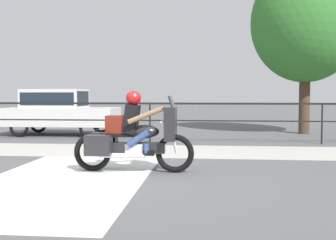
# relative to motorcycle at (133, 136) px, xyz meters

# --- Properties ---
(ground_plane) EXTENTS (120.00, 120.00, 0.00)m
(ground_plane) POSITION_rel_motorcycle_xyz_m (-0.35, -0.47, -0.69)
(ground_plane) COLOR #565659
(sidewalk_band) EXTENTS (44.00, 2.40, 0.01)m
(sidewalk_band) POSITION_rel_motorcycle_xyz_m (-0.35, 2.93, -0.68)
(sidewalk_band) COLOR #B7B2A8
(sidewalk_band) RESTS_ON ground
(crosswalk_band) EXTENTS (2.75, 6.00, 0.01)m
(crosswalk_band) POSITION_rel_motorcycle_xyz_m (-1.03, -0.67, -0.68)
(crosswalk_band) COLOR silver
(crosswalk_band) RESTS_ON ground
(fence_railing) EXTENTS (36.00, 0.05, 1.22)m
(fence_railing) POSITION_rel_motorcycle_xyz_m (-0.35, 4.88, 0.27)
(fence_railing) COLOR black
(fence_railing) RESTS_ON ground
(motorcycle) EXTENTS (2.30, 0.76, 1.54)m
(motorcycle) POSITION_rel_motorcycle_xyz_m (0.00, 0.00, 0.00)
(motorcycle) COLOR black
(motorcycle) RESTS_ON ground
(parked_car) EXTENTS (3.97, 1.79, 1.64)m
(parked_car) POSITION_rel_motorcycle_xyz_m (-3.92, 6.86, 0.25)
(parked_car) COLOR silver
(parked_car) RESTS_ON ground
(tree_behind_sign) EXTENTS (4.00, 4.00, 6.30)m
(tree_behind_sign) POSITION_rel_motorcycle_xyz_m (4.96, 8.17, 3.40)
(tree_behind_sign) COLOR #473323
(tree_behind_sign) RESTS_ON ground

